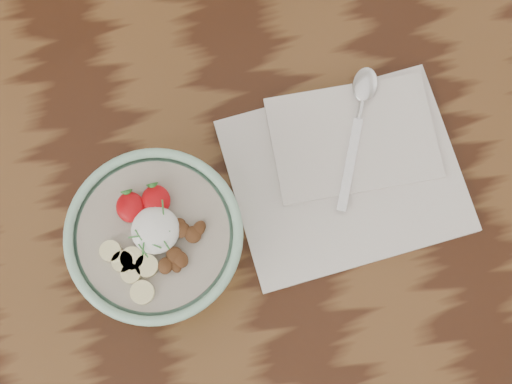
# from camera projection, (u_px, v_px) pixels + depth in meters

# --- Properties ---
(table) EXTENTS (1.60, 0.90, 0.75)m
(table) POSITION_uv_depth(u_px,v_px,m) (133.00, 307.00, 0.94)
(table) COLOR #33190C
(table) RESTS_ON ground
(breakfast_bowl) EXTENTS (0.19, 0.19, 0.13)m
(breakfast_bowl) POSITION_uv_depth(u_px,v_px,m) (158.00, 240.00, 0.80)
(breakfast_bowl) COLOR #95C9AC
(breakfast_bowl) RESTS_ON table
(napkin) EXTENTS (0.28, 0.23, 0.02)m
(napkin) POSITION_uv_depth(u_px,v_px,m) (347.00, 168.00, 0.88)
(napkin) COLOR silver
(napkin) RESTS_ON table
(spoon) EXTENTS (0.10, 0.18, 0.01)m
(spoon) POSITION_uv_depth(u_px,v_px,m) (361.00, 104.00, 0.88)
(spoon) COLOR silver
(spoon) RESTS_ON napkin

